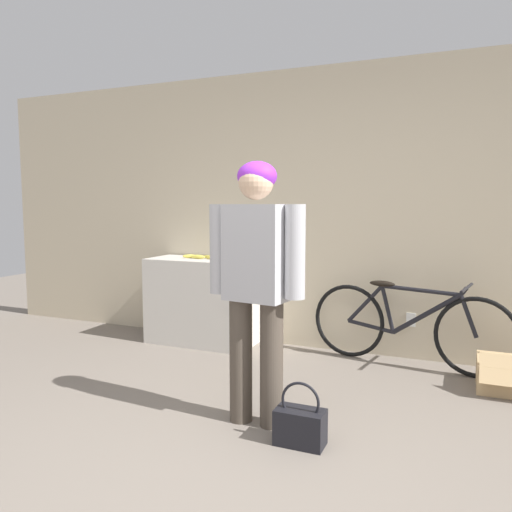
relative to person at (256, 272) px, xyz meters
The scene contains 7 objects.
wall_back 1.80m from the person, 83.60° to the left, with size 8.00×0.07×2.60m.
side_shelf 1.97m from the person, 129.31° to the left, with size 1.04×0.48×0.83m.
person is the anchor object (origin of this frame).
bicycle 1.78m from the person, 63.50° to the left, with size 1.69×0.46×0.72m.
banana 1.93m from the person, 130.09° to the left, with size 0.35×0.09×0.04m.
handbag 0.92m from the person, 25.78° to the right, with size 0.28×0.16×0.37m.
cardboard_box 2.12m from the person, 39.48° to the left, with size 0.45×0.50×0.30m.
Camera 1 is at (0.97, -1.81, 1.36)m, focal length 35.00 mm.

